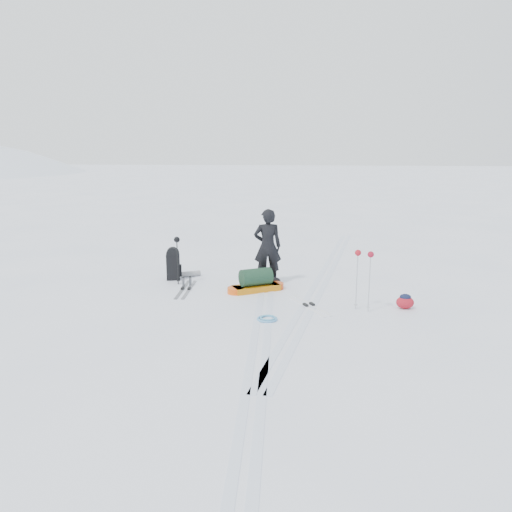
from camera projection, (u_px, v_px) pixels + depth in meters
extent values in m
plane|color=white|center=(266.00, 297.00, 12.02)|extent=(200.00, 200.00, 0.00)
cube|color=silver|center=(261.00, 296.00, 12.03)|extent=(1.40, 17.97, 0.01)
cube|color=silver|center=(271.00, 297.00, 12.00)|extent=(1.40, 17.97, 0.01)
cube|color=silver|center=(319.00, 278.00, 13.80)|extent=(2.09, 13.88, 0.01)
cube|color=silver|center=(328.00, 278.00, 13.77)|extent=(2.09, 13.88, 0.01)
imported|color=black|center=(268.00, 247.00, 13.02)|extent=(0.80, 0.61, 1.98)
cube|color=#C6700B|center=(256.00, 288.00, 12.51)|extent=(1.25, 1.01, 0.15)
cylinder|color=#D3420C|center=(275.00, 286.00, 12.71)|extent=(0.59, 0.59, 0.15)
cylinder|color=#ED530D|center=(236.00, 290.00, 12.30)|extent=(0.59, 0.59, 0.15)
cylinder|color=black|center=(256.00, 277.00, 12.45)|extent=(0.89, 0.76, 0.43)
cube|color=black|center=(173.00, 267.00, 13.52)|extent=(0.40, 0.32, 0.70)
cylinder|color=black|center=(173.00, 254.00, 13.45)|extent=(0.39, 0.31, 0.34)
cube|color=black|center=(180.00, 270.00, 13.58)|extent=(0.12, 0.19, 0.30)
cylinder|color=gray|center=(191.00, 274.00, 13.92)|extent=(0.56, 0.39, 0.15)
cylinder|color=black|center=(177.00, 262.00, 13.08)|extent=(0.02, 0.02, 1.17)
cylinder|color=black|center=(178.00, 263.00, 13.00)|extent=(0.02, 0.02, 1.17)
torus|color=black|center=(178.00, 280.00, 13.18)|extent=(0.10, 0.10, 0.01)
torus|color=black|center=(178.00, 281.00, 13.11)|extent=(0.10, 0.10, 0.01)
sphere|color=black|center=(177.00, 240.00, 12.91)|extent=(0.16, 0.16, 0.16)
cylinder|color=#B1B3B8|center=(357.00, 282.00, 10.96)|extent=(0.03, 0.03, 1.26)
cylinder|color=#B2B5B9|center=(369.00, 284.00, 10.79)|extent=(0.03, 0.03, 1.26)
torus|color=#9FA2A5|center=(356.00, 305.00, 11.07)|extent=(0.11, 0.11, 0.01)
torus|color=#B8BCC0|center=(368.00, 307.00, 10.90)|extent=(0.11, 0.11, 0.01)
sphere|color=maroon|center=(358.00, 253.00, 10.82)|extent=(0.14, 0.14, 0.14)
sphere|color=maroon|center=(371.00, 254.00, 10.65)|extent=(0.14, 0.14, 0.14)
cube|color=gray|center=(189.00, 289.00, 12.62)|extent=(0.19, 1.69, 0.02)
cube|color=gray|center=(183.00, 289.00, 12.63)|extent=(0.19, 1.69, 0.02)
cube|color=black|center=(189.00, 288.00, 12.61)|extent=(0.08, 0.17, 0.05)
cube|color=black|center=(183.00, 288.00, 12.62)|extent=(0.08, 0.17, 0.05)
cube|color=white|center=(305.00, 306.00, 11.28)|extent=(0.92, 1.49, 0.01)
cube|color=silver|center=(312.00, 305.00, 11.34)|extent=(0.92, 1.49, 0.01)
cube|color=black|center=(306.00, 305.00, 11.27)|extent=(0.14, 0.18, 0.05)
cube|color=black|center=(312.00, 304.00, 11.34)|extent=(0.14, 0.18, 0.05)
torus|color=#559CD0|center=(267.00, 319.00, 10.39)|extent=(0.51, 0.51, 0.04)
torus|color=#51A1C5|center=(268.00, 318.00, 10.42)|extent=(0.40, 0.40, 0.04)
ellipsoid|color=maroon|center=(405.00, 302.00, 11.10)|extent=(0.49, 0.45, 0.28)
ellipsoid|color=black|center=(405.00, 297.00, 11.08)|extent=(0.32, 0.30, 0.14)
cylinder|color=slate|center=(183.00, 282.00, 12.85)|extent=(0.07, 0.07, 0.24)
cylinder|color=#585A5F|center=(190.00, 282.00, 12.97)|extent=(0.07, 0.07, 0.22)
cylinder|color=black|center=(183.00, 277.00, 12.82)|extent=(0.06, 0.06, 0.03)
cylinder|color=black|center=(190.00, 277.00, 12.95)|extent=(0.06, 0.06, 0.03)
ellipsoid|color=black|center=(274.00, 281.00, 13.08)|extent=(0.33, 0.26, 0.20)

